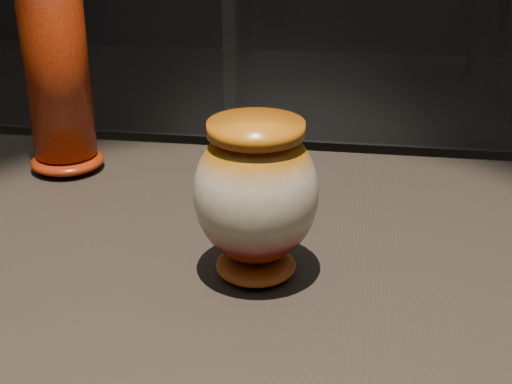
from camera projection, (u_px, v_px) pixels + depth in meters
The scene contains 3 objects.
main_vase at pixel (256, 195), 0.86m from camera, with size 0.18×0.18×0.20m.
tall_vase at pixel (56, 60), 1.14m from camera, with size 0.15×0.15×0.39m.
back_shelf at pixel (377, 5), 4.23m from camera, with size 2.00×0.60×0.90m.
Camera 1 is at (0.14, -0.81, 1.37)m, focal length 50.00 mm.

